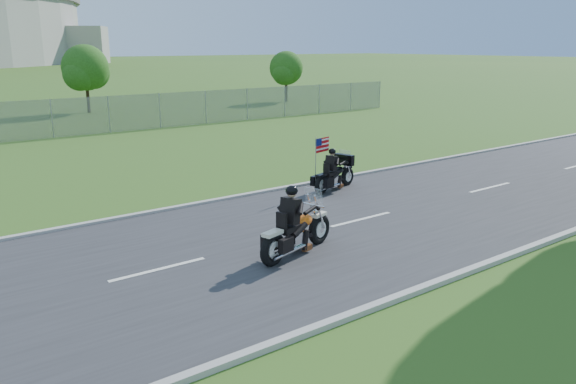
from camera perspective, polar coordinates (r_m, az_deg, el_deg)
ground at (r=13.38m, az=-5.13°, el=-6.04°), size 420.00×420.00×0.00m
road at (r=13.37m, az=-5.13°, el=-5.96°), size 120.00×8.00×0.04m
curb_north at (r=16.79m, az=-12.38°, el=-1.80°), size 120.00×0.18×0.12m
curb_south at (r=10.40m, az=6.89°, el=-12.18°), size 120.00×0.18×0.12m
tree_fence_near at (r=42.66m, az=-19.84°, el=11.57°), size 3.52×3.28×4.75m
tree_fence_far at (r=48.14m, az=-0.17°, el=12.30°), size 3.08×2.87×4.20m
motorcycle_lead at (r=12.91m, az=0.82°, el=-4.20°), size 2.50×1.07×1.72m
motorcycle_follow at (r=18.72m, az=4.76°, el=1.65°), size 2.14×0.94×1.81m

